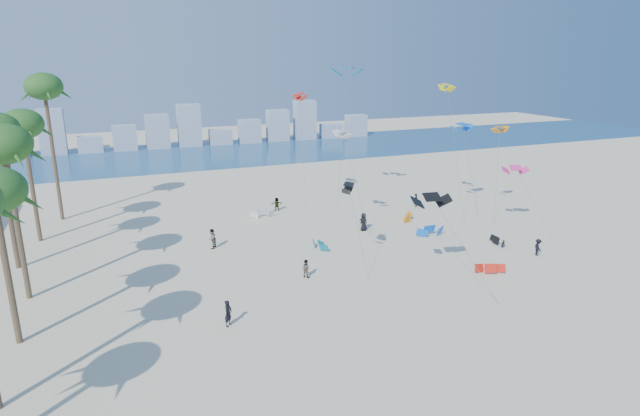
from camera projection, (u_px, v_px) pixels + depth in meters
name	position (u px, v px, depth m)	size (l,w,h in m)	color
ground	(371.00, 347.00, 33.06)	(220.00, 220.00, 0.00)	beige
ocean	(191.00, 155.00, 97.13)	(220.00, 220.00, 0.00)	navy
kitesurfer_near	(228.00, 313.00, 35.44)	(0.68, 0.45, 1.86)	black
kitesurfer_mid	(306.00, 268.00, 43.33)	(0.75, 0.58, 1.54)	gray
kitesurfers_far	(340.00, 224.00, 54.57)	(28.34, 23.76, 1.92)	black
grounded_kites	(387.00, 232.00, 53.33)	(20.65, 24.43, 0.98)	#0B6D88
flying_kites	(406.00, 121.00, 53.98)	(24.82, 31.68, 16.90)	black
distant_skyline	(176.00, 132.00, 104.74)	(85.00, 3.00, 8.40)	#9EADBF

